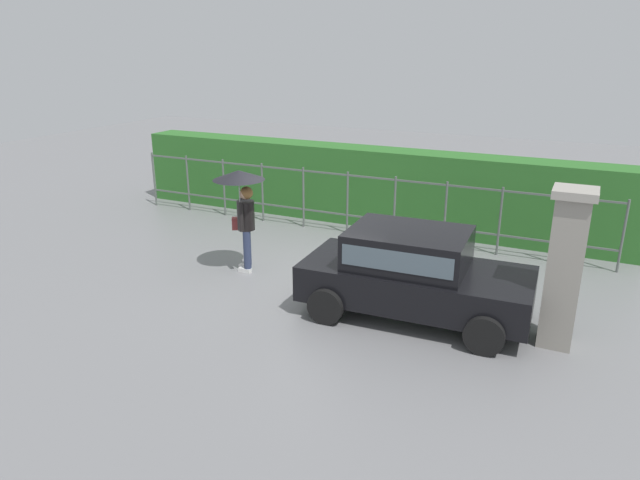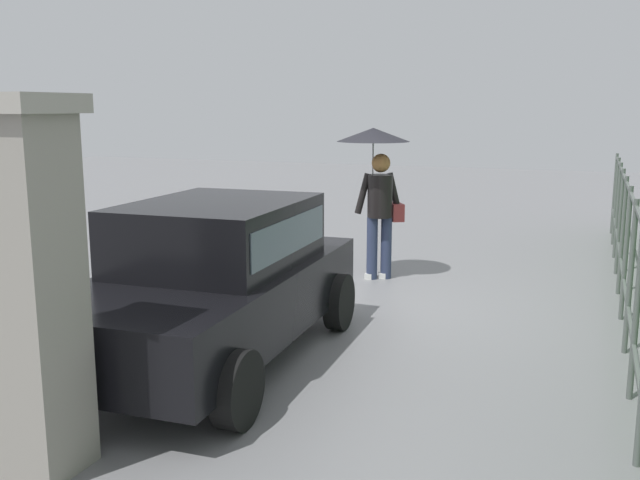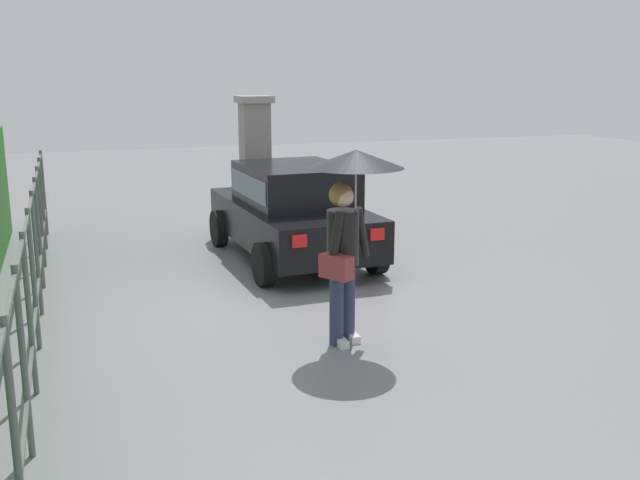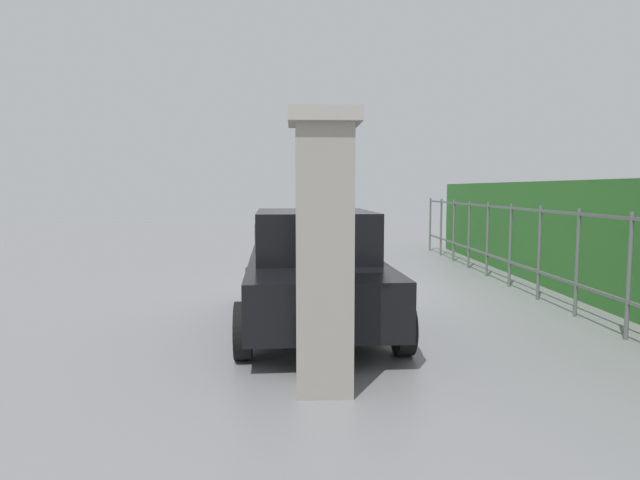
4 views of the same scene
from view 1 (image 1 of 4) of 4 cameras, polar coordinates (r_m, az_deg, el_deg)
name	(u,v)px [view 1 (image 1 of 4)]	position (r m, az deg, el deg)	size (l,w,h in m)	color
ground_plane	(305,279)	(11.17, -1.48, -3.85)	(40.00, 40.00, 0.00)	slate
car	(413,270)	(9.53, 9.18, -2.99)	(3.80, 1.99, 1.48)	black
pedestrian	(242,198)	(11.17, -7.77, 4.20)	(0.99, 0.99, 2.06)	#2D3856
gate_pillar	(565,267)	(9.07, 23.14, -2.53)	(0.60, 0.60, 2.42)	gray
fence_section	(347,200)	(13.62, 2.75, 4.01)	(11.76, 0.05, 1.50)	#59605B
hedge_row	(364,185)	(14.54, 4.38, 5.44)	(12.71, 0.90, 1.90)	#2D6B28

